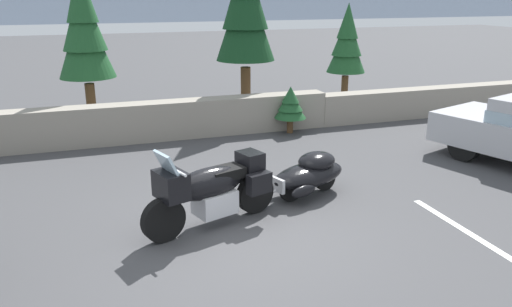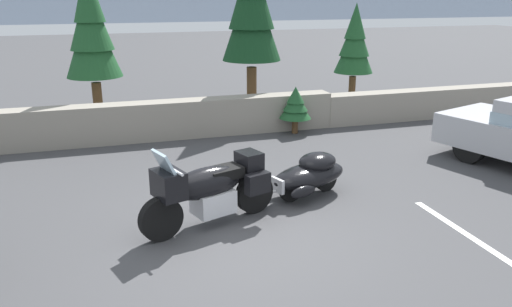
% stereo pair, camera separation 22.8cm
% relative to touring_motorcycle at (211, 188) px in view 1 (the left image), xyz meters
% --- Properties ---
extents(ground_plane, '(80.00, 80.00, 0.00)m').
position_rel_touring_motorcycle_xyz_m(ground_plane, '(0.25, -0.49, -0.62)').
color(ground_plane, '#424244').
extents(stone_guard_wall, '(24.00, 0.58, 0.92)m').
position_rel_touring_motorcycle_xyz_m(stone_guard_wall, '(0.16, 5.07, -0.18)').
color(stone_guard_wall, gray).
rests_on(stone_guard_wall, ground).
extents(touring_motorcycle, '(2.23, 1.18, 1.33)m').
position_rel_touring_motorcycle_xyz_m(touring_motorcycle, '(0.00, 0.00, 0.00)').
color(touring_motorcycle, black).
rests_on(touring_motorcycle, ground).
extents(car_shaped_trailer, '(2.20, 1.15, 0.76)m').
position_rel_touring_motorcycle_xyz_m(car_shaped_trailer, '(1.92, 0.65, -0.21)').
color(car_shaped_trailer, black).
rests_on(car_shaped_trailer, ground).
extents(pine_tree_tall, '(1.60, 1.60, 5.06)m').
position_rel_touring_motorcycle_xyz_m(pine_tree_tall, '(2.58, 6.44, 2.54)').
color(pine_tree_tall, brown).
rests_on(pine_tree_tall, ground).
extents(pine_tree_secondary, '(1.21, 1.21, 3.14)m').
position_rel_touring_motorcycle_xyz_m(pine_tree_secondary, '(6.15, 7.28, 1.34)').
color(pine_tree_secondary, brown).
rests_on(pine_tree_secondary, ground).
extents(pine_tree_far_right, '(1.41, 1.41, 4.13)m').
position_rel_touring_motorcycle_xyz_m(pine_tree_far_right, '(-1.57, 6.70, 1.96)').
color(pine_tree_far_right, brown).
rests_on(pine_tree_far_right, ground).
extents(pine_sapling_near, '(0.81, 0.81, 1.19)m').
position_rel_touring_motorcycle_xyz_m(pine_sapling_near, '(3.18, 4.61, 0.12)').
color(pine_sapling_near, brown).
rests_on(pine_sapling_near, ground).
extents(parking_stripe_marker, '(0.12, 3.60, 0.01)m').
position_rel_touring_motorcycle_xyz_m(parking_stripe_marker, '(3.58, -1.99, -0.62)').
color(parking_stripe_marker, silver).
rests_on(parking_stripe_marker, ground).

